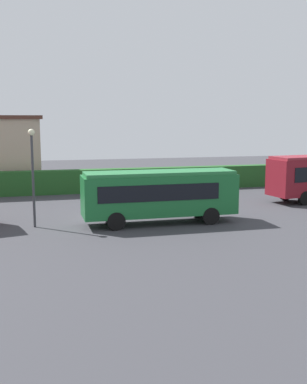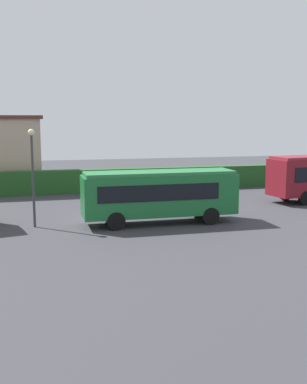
% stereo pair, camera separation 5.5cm
% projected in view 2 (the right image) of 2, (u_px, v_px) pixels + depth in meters
% --- Properties ---
extents(ground_plane, '(85.78, 85.78, 0.00)m').
position_uv_depth(ground_plane, '(111.00, 219.00, 28.39)').
color(ground_plane, '#38383D').
extents(bus_green, '(8.97, 2.41, 3.04)m').
position_uv_depth(bus_green, '(160.00, 193.00, 26.84)').
color(bus_green, '#19602D').
rests_on(bus_green, ground_plane).
extents(hedge_row, '(54.89, 1.01, 1.92)m').
position_uv_depth(hedge_row, '(90.00, 181.00, 38.36)').
color(hedge_row, '#225522').
rests_on(hedge_row, ground_plane).
extents(traffic_cone, '(0.36, 0.36, 0.60)m').
position_uv_depth(traffic_cone, '(161.00, 195.00, 35.22)').
color(traffic_cone, orange).
rests_on(traffic_cone, ground_plane).
extents(lamppost, '(0.36, 0.36, 5.44)m').
position_uv_depth(lamppost, '(33.00, 166.00, 25.66)').
color(lamppost, '#38383D').
rests_on(lamppost, ground_plane).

